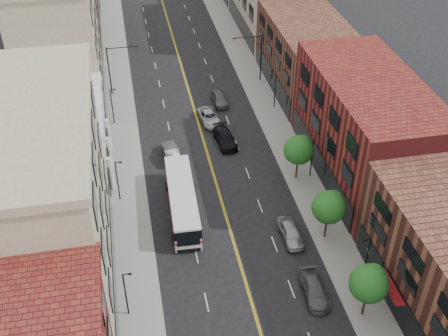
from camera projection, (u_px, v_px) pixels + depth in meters
sidewalk_left at (124, 143)px, 71.02m from camera, size 4.00×110.00×0.15m
sidewalk_right at (277, 127)px, 74.10m from camera, size 4.00×110.00×0.15m
bldg_l_tanoffice at (43, 210)px, 47.34m from camera, size 10.00×22.00×18.00m
bldg_l_white at (61, 141)px, 64.45m from camera, size 10.00×14.00×8.00m
bldg_l_far_a at (59, 40)px, 74.76m from camera, size 10.00×20.00×18.00m
bldg_r_mid at (366, 128)px, 63.00m from camera, size 10.00×22.00×12.00m
bldg_r_far_a at (307, 55)px, 80.05m from camera, size 10.00×20.00×10.00m
tree_r_1 at (370, 282)px, 47.34m from camera, size 3.40×3.40×5.59m
tree_r_2 at (329, 206)px, 55.17m from camera, size 3.40×3.40×5.59m
tree_r_3 at (299, 149)px, 63.01m from camera, size 3.40×3.40×5.59m
lamp_l_1 at (126, 292)px, 47.98m from camera, size 0.81×0.55×5.05m
lamp_l_2 at (118, 179)px, 60.52m from camera, size 0.81×0.55×5.05m
lamp_l_3 at (112, 104)px, 73.05m from camera, size 0.81×0.55×5.05m
lamp_r_1 at (367, 256)px, 51.35m from camera, size 0.81×0.55×5.05m
lamp_r_2 at (312, 156)px, 63.89m from camera, size 0.81×0.55×5.05m
lamp_r_3 at (275, 89)px, 76.42m from camera, size 0.81×0.55×5.05m
signal_mast_left at (114, 65)px, 78.41m from camera, size 4.49×0.18×7.20m
signal_mast_right at (256, 53)px, 81.57m from camera, size 4.49×0.18×7.20m
city_bus at (182, 200)px, 59.46m from camera, size 3.32×12.50×3.19m
car_parked_mid at (314, 290)px, 51.06m from camera, size 2.21×5.00×1.43m
car_parked_far at (291, 233)px, 56.92m from camera, size 2.05×4.76×1.60m
car_lane_behind at (171, 152)px, 68.27m from camera, size 2.07×4.94×1.59m
car_lane_a at (225, 138)px, 70.67m from camera, size 2.68×5.55×1.56m
car_lane_b at (209, 117)px, 74.82m from camera, size 2.96×5.35×1.42m
car_lane_c at (219, 99)px, 78.64m from camera, size 2.01×4.61×1.54m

